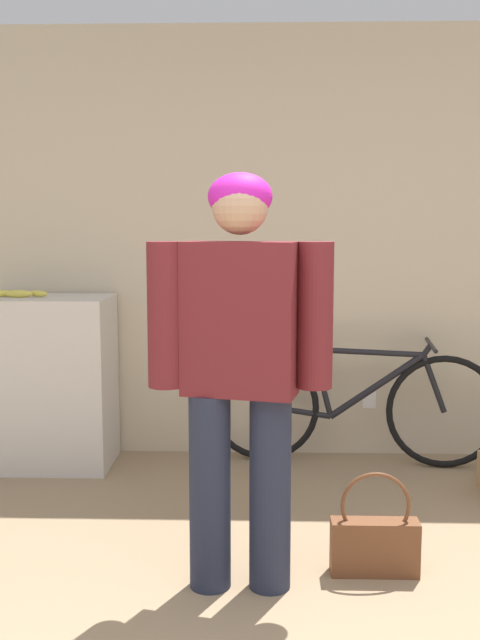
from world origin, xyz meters
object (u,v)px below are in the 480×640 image
Objects in this scene: person at (240,358)px; banana at (18,294)px; bicycle at (352,404)px; handbag at (375,542)px.

banana is at bearing 144.99° from person.
banana is at bearing -171.51° from bicycle.
banana reaches higher than handbag.
banana is at bearing 144.45° from handbag.
bicycle is at bearing 2.36° from banana.
banana is (-1.95, -0.08, 0.66)m from bicycle.
person is at bearing -47.73° from banana.
bicycle reaches higher than handbag.
person is 4.50× the size of banana.
bicycle is 1.44m from handbag.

